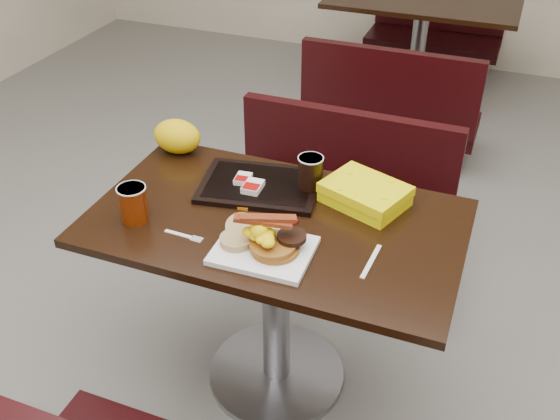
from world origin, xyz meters
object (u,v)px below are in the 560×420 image
at_px(pancake_stack, 275,246).
at_px(coffee_cup_near, 133,204).
at_px(table_near, 276,305).
at_px(clamshell, 365,194).
at_px(fork, 178,234).
at_px(bench_far_n, 435,25).
at_px(tray, 260,186).
at_px(knife, 371,261).
at_px(hashbrown_sleeve_right, 253,187).
at_px(table_far, 417,55).
at_px(hashbrown_sleeve_left, 243,179).
at_px(coffee_cup_far, 310,172).
at_px(paper_bag, 177,136).
at_px(bench_far_s, 394,98).
at_px(bench_near_n, 334,205).
at_px(platter, 264,251).

bearing_deg(pancake_stack, coffee_cup_near, 179.19).
height_order(table_near, coffee_cup_near, coffee_cup_near).
height_order(table_near, clamshell, clamshell).
relative_size(table_near, fork, 9.19).
distance_m(bench_far_n, coffee_cup_near, 3.52).
relative_size(fork, tray, 0.32).
bearing_deg(tray, knife, -38.82).
bearing_deg(table_near, tray, 128.01).
bearing_deg(hashbrown_sleeve_right, bench_far_n, 85.56).
xyz_separation_m(table_far, tray, (-0.12, -2.45, 0.38)).
bearing_deg(hashbrown_sleeve_left, bench_far_n, 80.34).
bearing_deg(coffee_cup_near, table_near, 21.42).
bearing_deg(hashbrown_sleeve_left, coffee_cup_far, 6.37).
height_order(bench_far_n, hashbrown_sleeve_right, hashbrown_sleeve_right).
bearing_deg(coffee_cup_far, knife, -45.55).
bearing_deg(paper_bag, pancake_stack, -38.38).
xyz_separation_m(bench_far_s, clamshell, (0.24, -1.71, 0.43)).
relative_size(table_far, paper_bag, 6.52).
relative_size(bench_near_n, coffee_cup_far, 8.87).
relative_size(table_near, coffee_cup_far, 10.64).
bearing_deg(tray, fork, -121.35).
distance_m(table_far, hashbrown_sleeve_right, 2.53).
bearing_deg(hashbrown_sleeve_right, bench_far_s, 83.79).
bearing_deg(bench_far_s, tray, -93.94).
bearing_deg(table_far, pancake_stack, -88.65).
relative_size(bench_near_n, table_far, 0.83).
bearing_deg(bench_near_n, table_far, 90.00).
relative_size(hashbrown_sleeve_left, hashbrown_sleeve_right, 0.85).
distance_m(bench_far_s, tray, 1.80).
bearing_deg(table_far, hashbrown_sleeve_left, -94.18).
distance_m(bench_near_n, tray, 0.69).
bearing_deg(table_far, knife, -82.79).
bearing_deg(coffee_cup_far, bench_far_n, 90.89).
distance_m(platter, paper_bag, 0.71).
bearing_deg(table_near, hashbrown_sleeve_left, 140.67).
bearing_deg(knife, bench_far_s, -166.80).
bearing_deg(coffee_cup_near, paper_bag, 101.08).
bearing_deg(clamshell, fork, -122.14).
distance_m(table_near, clamshell, 0.51).
relative_size(knife, tray, 0.41).
relative_size(table_near, coffee_cup_near, 9.83).
xyz_separation_m(knife, tray, (-0.46, 0.25, 0.01)).
xyz_separation_m(platter, coffee_cup_far, (0.02, 0.37, 0.07)).
height_order(bench_far_s, knife, knife).
bearing_deg(tray, platter, -75.55).
bearing_deg(pancake_stack, hashbrown_sleeve_right, 124.25).
bearing_deg(bench_near_n, coffee_cup_near, -115.92).
xyz_separation_m(bench_far_n, clamshell, (0.24, -3.11, 0.43)).
bearing_deg(tray, bench_far_s, 76.08).
relative_size(bench_near_n, bench_far_s, 1.00).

